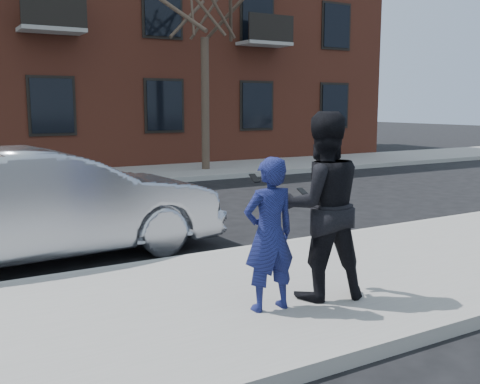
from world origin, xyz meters
TOP-DOWN VIEW (x-y plane):
  - ground at (0.00, 0.00)m, footprint 100.00×100.00m
  - near_sidewalk at (0.00, -0.25)m, footprint 50.00×3.50m
  - near_curb at (0.00, 1.55)m, footprint 50.00×0.10m
  - far_sidewalk at (0.00, 11.25)m, footprint 50.00×3.50m
  - far_curb at (0.00, 9.45)m, footprint 50.00×0.10m
  - apartment_building at (2.00, 18.00)m, footprint 24.30×10.30m
  - silver_sedan at (-2.14, 2.83)m, footprint 5.05×2.06m
  - man_hoodie at (-0.75, -0.78)m, footprint 0.59×0.49m
  - man_peacoat at (-0.05, -0.74)m, footprint 1.15×1.01m

SIDE VIEW (x-z plane):
  - ground at x=0.00m, z-range 0.00..0.00m
  - near_sidewalk at x=0.00m, z-range 0.00..0.15m
  - near_curb at x=0.00m, z-range 0.00..0.15m
  - far_sidewalk at x=0.00m, z-range 0.00..0.15m
  - far_curb at x=0.00m, z-range 0.00..0.15m
  - silver_sedan at x=-2.14m, z-range 0.00..1.63m
  - man_hoodie at x=-0.75m, z-range 0.15..1.73m
  - man_peacoat at x=-0.05m, z-range 0.15..2.17m
  - apartment_building at x=2.00m, z-range 0.01..12.31m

